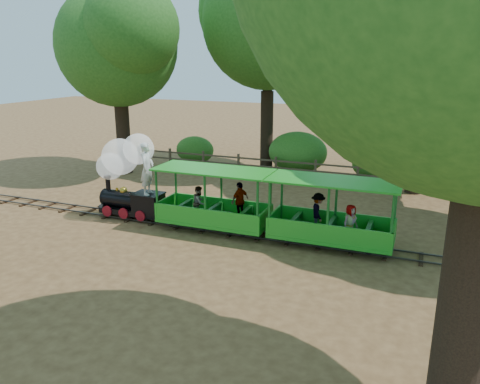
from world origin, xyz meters
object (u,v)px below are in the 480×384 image
at_px(carriage_front, 215,207).
at_px(locomotive, 127,170).
at_px(fence, 295,167).
at_px(carriage_rear, 330,221).

bearing_deg(carriage_front, locomotive, 179.59).
height_order(locomotive, fence, locomotive).
bearing_deg(locomotive, carriage_front, -0.41).
bearing_deg(locomotive, fence, 62.17).
xyz_separation_m(locomotive, carriage_front, (3.54, -0.03, -0.98)).
bearing_deg(carriage_rear, fence, 112.35).
height_order(locomotive, carriage_front, locomotive).
relative_size(locomotive, fence, 0.18).
height_order(carriage_front, carriage_rear, same).
bearing_deg(fence, locomotive, -117.83).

